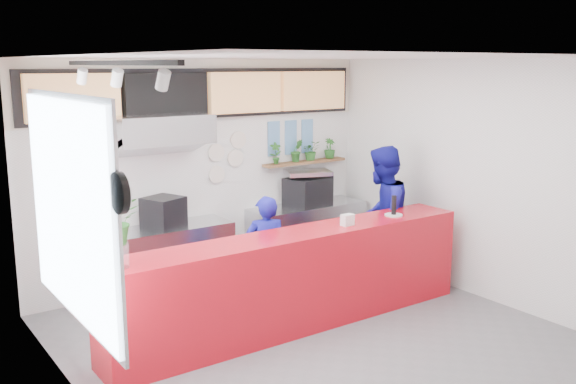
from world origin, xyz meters
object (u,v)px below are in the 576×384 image
staff_right (382,217)px  service_counter (296,280)px  panini_oven (163,212)px  staff_center (266,254)px  espresso_machine (308,191)px  pepper_mill (394,205)px

staff_right → service_counter: bearing=-9.4°
panini_oven → staff_center: bearing=-77.6°
espresso_machine → staff_right: bearing=-91.0°
service_counter → panini_oven: panini_oven is taller
service_counter → panini_oven: bearing=113.1°
staff_center → staff_right: staff_right is taller
service_counter → espresso_machine: size_ratio=7.07×
pepper_mill → service_counter: bearing=179.0°
espresso_machine → pepper_mill: size_ratio=2.67×
staff_right → pepper_mill: 0.68m
service_counter → panini_oven: (-0.77, 1.80, 0.54)m
staff_center → pepper_mill: staff_center is taller
panini_oven → staff_right: 2.85m
espresso_machine → staff_right: 1.33m
espresso_machine → staff_center: (-1.50, -1.17, -0.40)m
service_counter → pepper_mill: bearing=-1.0°
staff_center → service_counter: bearing=112.0°
panini_oven → espresso_machine: 2.28m
panini_oven → espresso_machine: (2.28, 0.00, 0.01)m
espresso_machine → staff_center: size_ratio=0.45×
service_counter → espresso_machine: bearing=50.1°
service_counter → staff_center: staff_center is taller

